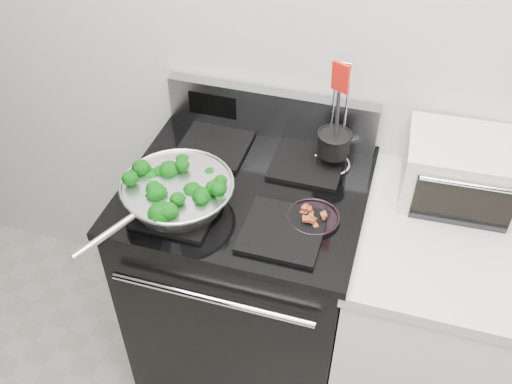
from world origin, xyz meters
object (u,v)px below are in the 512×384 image
at_px(utensil_holder, 333,149).
at_px(gas_range, 248,276).
at_px(skillet, 177,192).
at_px(bacon_plate, 313,215).
at_px(toaster_oven, 463,171).

bearing_deg(utensil_holder, gas_range, -119.45).
bearing_deg(skillet, bacon_plate, 31.88).
bearing_deg(skillet, toaster_oven, 45.30).
distance_m(gas_range, utensil_holder, 0.62).
relative_size(skillet, utensil_holder, 1.34).
bearing_deg(utensil_holder, skillet, -117.73).
xyz_separation_m(gas_range, utensil_holder, (0.25, 0.18, 0.53)).
bearing_deg(utensil_holder, toaster_oven, 23.97).
relative_size(gas_range, utensil_holder, 2.82).
height_order(gas_range, utensil_holder, utensil_holder).
bearing_deg(bacon_plate, skillet, -171.96).
bearing_deg(gas_range, toaster_oven, 15.21).
relative_size(skillet, bacon_plate, 3.26).
height_order(skillet, toaster_oven, toaster_oven).
xyz_separation_m(skillet, bacon_plate, (0.42, 0.06, -0.04)).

